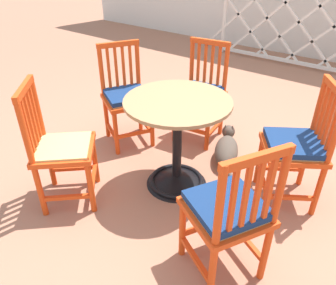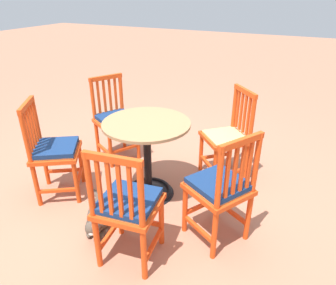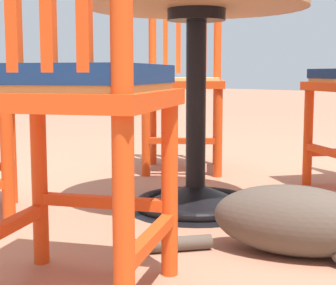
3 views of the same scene
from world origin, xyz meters
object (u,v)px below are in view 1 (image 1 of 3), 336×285
at_px(orange_chair_near_fence, 296,147).
at_px(tabby_cat, 227,149).
at_px(orange_chair_facing_out, 228,212).
at_px(orange_chair_by_planter, 60,149).
at_px(orange_chair_at_corner, 126,97).
at_px(cafe_table, 177,154).
at_px(orange_chair_tucked_in, 200,94).

bearing_deg(orange_chair_near_fence, tabby_cat, 162.19).
bearing_deg(orange_chair_near_fence, orange_chair_facing_out, -95.12).
bearing_deg(orange_chair_by_planter, orange_chair_at_corner, 102.79).
height_order(orange_chair_facing_out, tabby_cat, orange_chair_facing_out).
distance_m(cafe_table, orange_chair_at_corner, 0.82).
relative_size(orange_chair_at_corner, tabby_cat, 1.50).
bearing_deg(orange_chair_tucked_in, orange_chair_at_corner, -136.93).
distance_m(orange_chair_near_fence, tabby_cat, 0.73).
bearing_deg(tabby_cat, orange_chair_near_fence, -17.81).
distance_m(orange_chair_by_planter, tabby_cat, 1.41).
xyz_separation_m(cafe_table, orange_chair_near_fence, (0.76, 0.36, 0.16)).
distance_m(orange_chair_facing_out, orange_chair_near_fence, 0.85).
xyz_separation_m(orange_chair_by_planter, orange_chair_tucked_in, (0.30, 1.36, 0.01)).
bearing_deg(cafe_table, orange_chair_by_planter, -131.71).
bearing_deg(orange_chair_tucked_in, orange_chair_near_fence, -20.13).
bearing_deg(cafe_table, orange_chair_facing_out, -35.56).
height_order(orange_chair_near_fence, orange_chair_at_corner, same).
distance_m(cafe_table, orange_chair_tucked_in, 0.79).
bearing_deg(tabby_cat, orange_chair_by_planter, -120.73).
xyz_separation_m(orange_chair_near_fence, orange_chair_tucked_in, (-1.01, 0.37, 0.00)).
xyz_separation_m(orange_chair_near_fence, tabby_cat, (-0.61, 0.20, -0.35)).
bearing_deg(orange_chair_facing_out, orange_chair_by_planter, -173.68).
bearing_deg(orange_chair_facing_out, orange_chair_near_fence, 84.88).
distance_m(orange_chair_facing_out, tabby_cat, 1.22).
xyz_separation_m(cafe_table, orange_chair_facing_out, (0.68, -0.49, 0.16)).
xyz_separation_m(orange_chair_by_planter, tabby_cat, (0.70, 1.18, -0.34)).
xyz_separation_m(orange_chair_facing_out, orange_chair_tucked_in, (-0.94, 1.22, 0.00)).
distance_m(orange_chair_tucked_in, orange_chair_at_corner, 0.68).
distance_m(cafe_table, orange_chair_by_planter, 0.85).
xyz_separation_m(orange_chair_at_corner, tabby_cat, (0.90, 0.29, -0.35)).
height_order(cafe_table, orange_chair_by_planter, orange_chair_by_planter).
bearing_deg(tabby_cat, cafe_table, -104.72).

